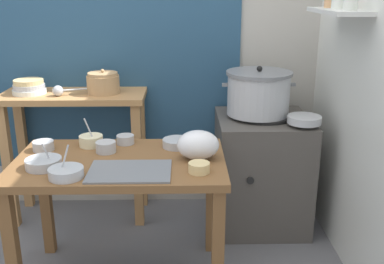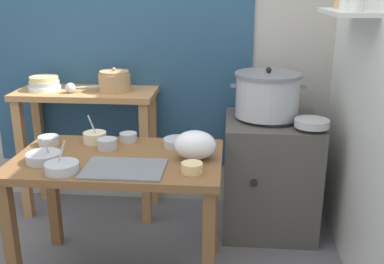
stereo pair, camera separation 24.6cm
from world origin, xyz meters
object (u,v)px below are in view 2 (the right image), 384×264
object	(u,v)px
stove_block	(269,174)
prep_bowl_5	(107,143)
steamer_pot	(267,95)
bowl_stack_enamel	(44,84)
prep_table	(119,176)
plastic_bag	(195,145)
clay_pot	(115,81)
prep_bowl_6	(192,167)
prep_bowl_2	(95,137)
back_shelf_table	(88,121)
wide_pan	(312,123)
serving_tray	(124,169)
ladle	(72,88)
prep_bowl_0	(128,137)
prep_bowl_3	(178,142)
prep_bowl_1	(49,140)
prep_bowl_7	(62,167)
prep_bowl_4	(44,157)

from	to	relation	value
stove_block	prep_bowl_5	bearing A→B (deg)	-151.47
steamer_pot	bowl_stack_enamel	bearing A→B (deg)	176.08
prep_table	plastic_bag	distance (m)	0.45
clay_pot	prep_bowl_6	world-z (taller)	clay_pot
prep_bowl_2	back_shelf_table	bearing A→B (deg)	111.71
steamer_pot	wide_pan	xyz separation A→B (m)	(0.25, -0.21, -0.12)
back_shelf_table	serving_tray	distance (m)	1.04
prep_bowl_2	prep_bowl_5	xyz separation A→B (m)	(0.10, -0.10, -0.00)
clay_pot	serving_tray	world-z (taller)	clay_pot
ladle	prep_bowl_0	size ratio (longest dim) A/B	2.73
back_shelf_table	plastic_bag	size ratio (longest dim) A/B	4.36
prep_bowl_3	prep_bowl_1	bearing A→B (deg)	-176.82
bowl_stack_enamel	prep_bowl_0	bearing A→B (deg)	-36.12
clay_pot	prep_bowl_1	distance (m)	0.69
prep_table	prep_bowl_3	xyz separation A→B (m)	(0.30, 0.19, 0.14)
stove_block	bowl_stack_enamel	distance (m)	1.65
clay_pot	plastic_bag	size ratio (longest dim) A/B	0.97
back_shelf_table	prep_bowl_1	xyz separation A→B (m)	(-0.03, -0.61, 0.07)
ladle	serving_tray	distance (m)	1.03
clay_pot	serving_tray	distance (m)	1.00
back_shelf_table	stove_block	bearing A→B (deg)	-5.87
serving_tray	prep_bowl_7	world-z (taller)	prep_bowl_7
back_shelf_table	serving_tray	world-z (taller)	back_shelf_table
prep_bowl_1	prep_bowl_2	world-z (taller)	prep_bowl_2
prep_bowl_7	prep_bowl_3	bearing A→B (deg)	38.90
steamer_pot	clay_pot	world-z (taller)	steamer_pot
serving_tray	wide_pan	xyz separation A→B (m)	(1.00, 0.61, 0.08)
ladle	plastic_bag	distance (m)	1.12
back_shelf_table	prep_bowl_7	world-z (taller)	back_shelf_table
prep_bowl_0	prep_bowl_3	xyz separation A→B (m)	(0.30, -0.06, -0.00)
wide_pan	prep_bowl_2	xyz separation A→B (m)	(-1.26, -0.22, -0.05)
back_shelf_table	prep_bowl_2	size ratio (longest dim) A/B	5.70
back_shelf_table	stove_block	xyz separation A→B (m)	(1.27, -0.13, -0.30)
prep_table	prep_bowl_3	distance (m)	0.38
clay_pot	prep_bowl_7	xyz separation A→B (m)	(-0.02, -0.99, -0.22)
serving_tray	prep_bowl_1	size ratio (longest dim) A/B	3.49
prep_bowl_5	back_shelf_table	bearing A→B (deg)	116.04
clay_pot	prep_bowl_0	distance (m)	0.59
prep_bowl_6	clay_pot	bearing A→B (deg)	122.95
steamer_pot	prep_bowl_3	size ratio (longest dim) A/B	2.95
plastic_bag	prep_bowl_5	bearing A→B (deg)	167.67
prep_bowl_6	prep_bowl_4	bearing A→B (deg)	174.44
prep_table	prep_bowl_1	bearing A→B (deg)	161.08
serving_tray	plastic_bag	distance (m)	0.39
steamer_pot	prep_bowl_0	xyz separation A→B (m)	(-0.82, -0.40, -0.17)
prep_table	bowl_stack_enamel	size ratio (longest dim) A/B	5.04
bowl_stack_enamel	plastic_bag	distance (m)	1.34
prep_bowl_6	prep_table	bearing A→B (deg)	156.64
prep_bowl_3	wide_pan	bearing A→B (deg)	17.65
prep_bowl_0	prep_bowl_1	size ratio (longest dim) A/B	0.88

